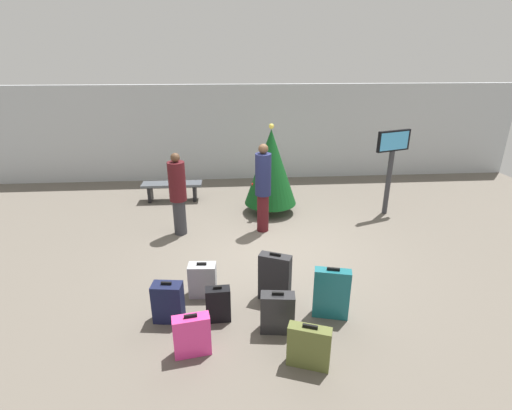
# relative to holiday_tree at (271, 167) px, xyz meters

# --- Properties ---
(ground_plane) EXTENTS (16.00, 16.00, 0.00)m
(ground_plane) POSITION_rel_holiday_tree_xyz_m (-0.15, -2.01, -1.13)
(ground_plane) COLOR #665E54
(back_wall) EXTENTS (16.00, 0.20, 2.80)m
(back_wall) POSITION_rel_holiday_tree_xyz_m (-0.15, 2.86, 0.27)
(back_wall) COLOR #B7BCC1
(back_wall) RESTS_ON ground_plane
(holiday_tree) EXTENTS (1.24, 1.24, 2.14)m
(holiday_tree) POSITION_rel_holiday_tree_xyz_m (0.00, 0.00, 0.00)
(holiday_tree) COLOR #4C3319
(holiday_tree) RESTS_ON ground_plane
(flight_info_kiosk) EXTENTS (0.85, 0.37, 2.01)m
(flight_info_kiosk) POSITION_rel_holiday_tree_xyz_m (2.75, -0.29, 0.26)
(flight_info_kiosk) COLOR #333338
(flight_info_kiosk) RESTS_ON ground_plane
(waiting_bench) EXTENTS (1.54, 0.44, 0.48)m
(waiting_bench) POSITION_rel_holiday_tree_xyz_m (-2.46, 1.00, -0.77)
(waiting_bench) COLOR #4C5159
(waiting_bench) RESTS_ON ground_plane
(traveller_0) EXTENTS (0.42, 0.42, 1.92)m
(traveller_0) POSITION_rel_holiday_tree_xyz_m (-0.28, -1.03, -0.11)
(traveller_0) COLOR #4C1419
(traveller_0) RESTS_ON ground_plane
(traveller_1) EXTENTS (0.48, 0.48, 1.76)m
(traveller_1) POSITION_rel_holiday_tree_xyz_m (-2.05, -1.05, -0.20)
(traveller_1) COLOR #333338
(traveller_1) RESTS_ON ground_plane
(suitcase_0) EXTENTS (0.54, 0.29, 0.81)m
(suitcase_0) POSITION_rel_holiday_tree_xyz_m (0.43, -4.03, -0.75)
(suitcase_0) COLOR #19606B
(suitcase_0) RESTS_ON ground_plane
(suitcase_1) EXTENTS (0.52, 0.37, 0.81)m
(suitcase_1) POSITION_rel_holiday_tree_xyz_m (-0.33, -3.55, -0.75)
(suitcase_1) COLOR #232326
(suitcase_1) RESTS_ON ground_plane
(suitcase_2) EXTENTS (0.49, 0.26, 0.60)m
(suitcase_2) POSITION_rel_holiday_tree_xyz_m (-1.52, -4.64, -0.85)
(suitcase_2) COLOR #E5388C
(suitcase_2) RESTS_ON ground_plane
(suitcase_3) EXTENTS (0.45, 0.29, 0.63)m
(suitcase_3) POSITION_rel_holiday_tree_xyz_m (-1.91, -3.94, -0.84)
(suitcase_3) COLOR #141938
(suitcase_3) RESTS_ON ground_plane
(suitcase_4) EXTENTS (0.44, 0.27, 0.59)m
(suitcase_4) POSITION_rel_holiday_tree_xyz_m (-1.45, -3.36, -0.86)
(suitcase_4) COLOR #9EA0A5
(suitcase_4) RESTS_ON ground_plane
(suitcase_5) EXTENTS (0.48, 0.26, 0.63)m
(suitcase_5) POSITION_rel_holiday_tree_xyz_m (-0.39, -4.29, -0.84)
(suitcase_5) COLOR #232326
(suitcase_5) RESTS_ON ground_plane
(suitcase_6) EXTENTS (0.54, 0.33, 0.61)m
(suitcase_6) POSITION_rel_holiday_tree_xyz_m (-0.09, -4.96, -0.85)
(suitcase_6) COLOR #59602D
(suitcase_6) RESTS_ON ground_plane
(suitcase_7) EXTENTS (0.36, 0.20, 0.56)m
(suitcase_7) POSITION_rel_holiday_tree_xyz_m (-1.20, -3.99, -0.87)
(suitcase_7) COLOR black
(suitcase_7) RESTS_ON ground_plane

